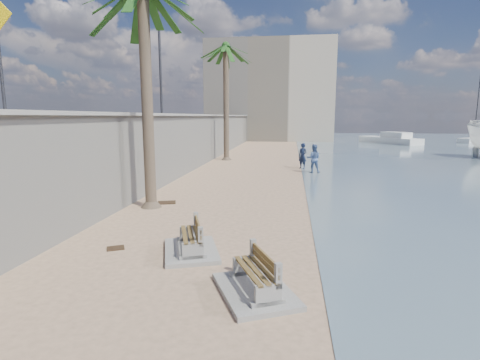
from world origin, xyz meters
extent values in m
plane|color=tan|center=(0.00, 0.00, 0.00)|extent=(140.00, 140.00, 0.00)
cube|color=gray|center=(-5.20, 20.00, 1.75)|extent=(0.45, 70.00, 3.50)
cube|color=gray|center=(-5.20, 20.00, 3.55)|extent=(0.80, 70.00, 0.12)
cube|color=#B7AA93|center=(-2.00, 52.00, 7.00)|extent=(18.00, 12.00, 14.00)
cube|color=gray|center=(0.66, 0.77, 0.05)|extent=(1.98, 2.27, 0.10)
cube|color=gray|center=(-1.19, 2.77, 0.05)|extent=(1.86, 2.24, 0.10)
cylinder|color=brown|center=(-4.01, 7.34, 4.00)|extent=(0.42, 0.42, 8.01)
cylinder|color=brown|center=(-3.84, 23.39, 4.40)|extent=(0.44, 0.44, 8.80)
cylinder|color=#2D2D33|center=(-5.10, 12.00, 6.11)|extent=(0.12, 0.12, 5.00)
cylinder|color=#2D2D33|center=(-5.10, 12.00, 8.61)|extent=(0.28, 0.28, 0.25)
imported|color=#131C35|center=(2.07, 19.11, 0.98)|extent=(0.85, 0.81, 1.96)
imported|color=#465F91|center=(2.69, 17.32, 0.98)|extent=(0.96, 0.75, 1.95)
cube|color=silver|center=(25.85, 48.62, 0.25)|extent=(5.66, 5.47, 0.70)
cylinder|color=#2D2D33|center=(25.85, 48.62, 4.87)|extent=(0.12, 0.12, 8.73)
cube|color=#382616|center=(-3.65, 8.10, 0.01)|extent=(0.84, 0.75, 0.03)
cube|color=#382616|center=(-3.25, 2.79, 0.01)|extent=(0.55, 0.52, 0.03)
camera|label=1|loc=(1.30, -6.13, 3.46)|focal=28.00mm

